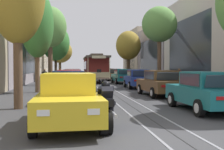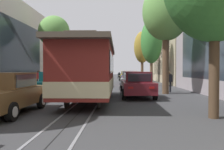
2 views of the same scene
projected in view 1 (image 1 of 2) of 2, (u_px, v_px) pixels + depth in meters
name	position (u px, v px, depth m)	size (l,w,h in m)	color
ground_plane	(100.00, 85.00, 27.09)	(160.00, 160.00, 0.00)	#38383A
trolley_track_rails	(98.00, 84.00, 30.18)	(1.14, 59.13, 0.01)	gray
building_facade_left	(7.00, 43.00, 30.77)	(5.48, 50.83, 10.95)	tan
building_facade_right	(183.00, 49.00, 31.69)	(5.21, 50.83, 8.23)	gray
parked_car_yellow_near_left	(68.00, 99.00, 8.43)	(2.07, 4.39, 1.58)	gold
parked_car_navy_second_left	(68.00, 87.00, 13.73)	(2.11, 4.41, 1.58)	#19234C
parked_car_red_mid_left	(69.00, 81.00, 19.00)	(2.09, 4.40, 1.58)	red
parked_car_grey_fourth_left	(72.00, 78.00, 24.80)	(2.10, 4.41, 1.58)	slate
parked_car_maroon_fifth_left	(72.00, 76.00, 30.80)	(2.07, 4.39, 1.58)	maroon
parked_car_teal_near_right	(205.00, 91.00, 11.24)	(2.03, 4.37, 1.58)	#196B70
parked_car_brown_second_right	(160.00, 83.00, 17.14)	(2.12, 4.41, 1.58)	brown
parked_car_blue_mid_right	(138.00, 79.00, 23.55)	(2.11, 4.41, 1.58)	#233D93
parked_car_teal_fourth_right	(122.00, 76.00, 30.59)	(2.10, 4.40, 1.58)	#196B70
parked_car_brown_fifth_right	(114.00, 75.00, 37.08)	(2.08, 4.40, 1.58)	brown
parked_car_black_sixth_right	(108.00, 74.00, 43.04)	(2.11, 4.41, 1.58)	black
street_tree_kerb_left_second	(37.00, 24.00, 19.55)	(2.30, 2.38, 7.20)	brown
street_tree_kerb_left_mid	(50.00, 28.00, 28.12)	(3.31, 2.92, 7.90)	brown
street_tree_kerb_left_fourth	(56.00, 43.00, 36.58)	(3.64, 3.82, 7.34)	#4C3826
street_tree_kerb_left_far	(60.00, 52.00, 45.17)	(3.96, 4.13, 6.14)	brown
street_tree_kerb_right_second	(159.00, 25.00, 23.74)	(3.01, 2.60, 6.94)	brown
street_tree_kerb_right_mid	(128.00, 46.00, 39.16)	(3.48, 3.79, 6.86)	#4C3826
cable_car_trolley	(95.00, 68.00, 33.36)	(2.58, 9.14, 3.28)	maroon
motorcycle_with_rider	(106.00, 106.00, 8.03)	(0.56, 1.99, 1.37)	black
pedestrian_on_left_pavement	(179.00, 77.00, 23.80)	(0.55, 0.33, 1.68)	#282D38
pedestrian_on_right_pavement	(45.00, 76.00, 27.14)	(0.55, 0.25, 1.60)	black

